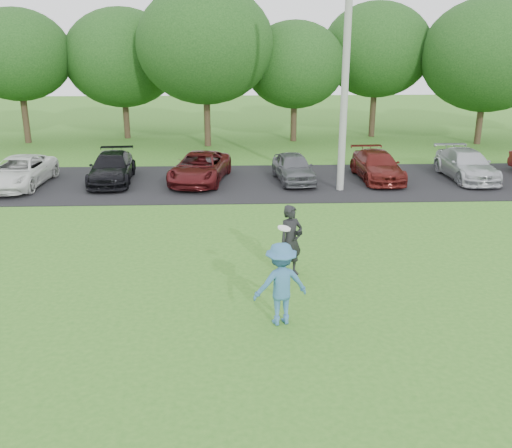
{
  "coord_description": "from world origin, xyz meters",
  "views": [
    {
      "loc": [
        -0.57,
        -10.53,
        5.96
      ],
      "look_at": [
        0.0,
        3.5,
        1.3
      ],
      "focal_mm": 40.0,
      "sensor_mm": 36.0,
      "label": 1
    }
  ],
  "objects": [
    {
      "name": "frisbee_player",
      "position": [
        0.41,
        0.58,
        0.92
      ],
      "size": [
        1.32,
        0.95,
        2.21
      ],
      "color": "teal",
      "rests_on": "ground"
    },
    {
      "name": "utility_pole",
      "position": [
        3.73,
        11.62,
        5.15
      ],
      "size": [
        0.28,
        0.28,
        10.31
      ],
      "primitive_type": "cylinder",
      "color": "#979893",
      "rests_on": "ground"
    },
    {
      "name": "parked_cars",
      "position": [
        -0.56,
        13.09,
        0.64
      ],
      "size": [
        28.01,
        5.04,
        1.26
      ],
      "color": "black",
      "rests_on": "parking_lot"
    },
    {
      "name": "tree_row",
      "position": [
        1.51,
        22.76,
        4.91
      ],
      "size": [
        42.39,
        9.85,
        8.64
      ],
      "color": "#38281C",
      "rests_on": "ground"
    },
    {
      "name": "camera_bystander",
      "position": [
        0.88,
        3.16,
        0.94
      ],
      "size": [
        0.82,
        0.74,
        1.89
      ],
      "color": "black",
      "rests_on": "ground"
    },
    {
      "name": "parking_lot",
      "position": [
        0.0,
        13.0,
        0.01
      ],
      "size": [
        32.0,
        6.5,
        0.03
      ],
      "primitive_type": "cube",
      "color": "black",
      "rests_on": "ground"
    },
    {
      "name": "ground",
      "position": [
        0.0,
        0.0,
        0.0
      ],
      "size": [
        100.0,
        100.0,
        0.0
      ],
      "primitive_type": "plane",
      "color": "#336E1F",
      "rests_on": "ground"
    }
  ]
}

